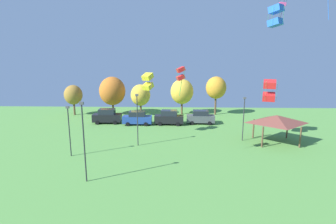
% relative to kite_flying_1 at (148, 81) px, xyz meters
% --- Properties ---
extents(kite_flying_1, '(1.66, 1.72, 2.31)m').
position_rel_kite_flying_1_xyz_m(kite_flying_1, '(0.00, 0.00, 0.00)').
color(kite_flying_1, yellow).
extents(kite_flying_3, '(1.89, 1.89, 2.37)m').
position_rel_kite_flying_1_xyz_m(kite_flying_3, '(14.63, -4.06, 7.56)').
color(kite_flying_3, blue).
extents(kite_flying_4, '(0.79, 0.75, 2.90)m').
position_rel_kite_flying_1_xyz_m(kite_flying_4, '(17.01, 0.70, 10.03)').
color(kite_flying_4, '#E54C93').
extents(kite_flying_5, '(2.03, 2.13, 2.91)m').
position_rel_kite_flying_1_xyz_m(kite_flying_5, '(16.24, 0.68, -1.21)').
color(kite_flying_5, red).
extents(kite_flying_9, '(0.97, 0.91, 2.90)m').
position_rel_kite_flying_1_xyz_m(kite_flying_9, '(4.23, -8.63, 1.53)').
color(kite_flying_9, red).
extents(parked_car_leftmost, '(4.71, 2.25, 2.42)m').
position_rel_kite_flying_1_xyz_m(parked_car_leftmost, '(-7.66, 7.41, -6.43)').
color(parked_car_leftmost, black).
rests_on(parked_car_leftmost, ground).
extents(parked_car_second_from_left, '(4.72, 2.15, 2.23)m').
position_rel_kite_flying_1_xyz_m(parked_car_second_from_left, '(-2.51, 6.55, -6.51)').
color(parked_car_second_from_left, '#234299').
rests_on(parked_car_second_from_left, ground).
extents(parked_car_third_from_left, '(4.72, 2.11, 2.40)m').
position_rel_kite_flying_1_xyz_m(parked_car_third_from_left, '(2.65, 6.76, -6.45)').
color(parked_car_third_from_left, black).
rests_on(parked_car_third_from_left, ground).
extents(parked_car_rightmost_in_row, '(4.63, 2.15, 2.26)m').
position_rel_kite_flying_1_xyz_m(parked_car_rightmost_in_row, '(7.81, 7.50, -6.50)').
color(parked_car_rightmost_in_row, '#4C5156').
rests_on(parked_car_rightmost_in_row, ground).
extents(park_pavilion, '(5.85, 4.95, 3.60)m').
position_rel_kite_flying_1_xyz_m(park_pavilion, '(16.53, -1.96, -4.55)').
color(park_pavilion, brown).
rests_on(park_pavilion, ground).
extents(light_post_0, '(0.36, 0.20, 7.12)m').
position_rel_kite_flying_1_xyz_m(light_post_0, '(-4.06, -13.46, -3.65)').
color(light_post_0, '#2D2D33').
rests_on(light_post_0, ground).
extents(light_post_1, '(0.36, 0.20, 5.78)m').
position_rel_kite_flying_1_xyz_m(light_post_1, '(12.54, -1.28, -4.34)').
color(light_post_1, '#2D2D33').
rests_on(light_post_1, ground).
extents(light_post_2, '(0.36, 0.20, 6.44)m').
position_rel_kite_flying_1_xyz_m(light_post_2, '(-0.92, -3.69, -4.00)').
color(light_post_2, '#2D2D33').
rests_on(light_post_2, ground).
extents(light_post_3, '(0.36, 0.20, 5.63)m').
position_rel_kite_flying_1_xyz_m(light_post_3, '(-7.84, -7.47, -4.42)').
color(light_post_3, '#2D2D33').
rests_on(light_post_3, ground).
extents(treeline_tree_0, '(3.36, 3.36, 5.71)m').
position_rel_kite_flying_1_xyz_m(treeline_tree_0, '(-15.61, 13.67, -3.78)').
color(treeline_tree_0, brown).
rests_on(treeline_tree_0, ground).
extents(treeline_tree_1, '(4.88, 4.88, 7.23)m').
position_rel_kite_flying_1_xyz_m(treeline_tree_1, '(-8.28, 14.16, -3.08)').
color(treeline_tree_1, brown).
rests_on(treeline_tree_1, ground).
extents(treeline_tree_2, '(3.63, 3.63, 5.88)m').
position_rel_kite_flying_1_xyz_m(treeline_tree_2, '(-2.88, 13.53, -3.75)').
color(treeline_tree_2, brown).
rests_on(treeline_tree_2, ground).
extents(treeline_tree_3, '(4.34, 4.34, 6.76)m').
position_rel_kite_flying_1_xyz_m(treeline_tree_3, '(4.87, 15.03, -3.26)').
color(treeline_tree_3, brown).
rests_on(treeline_tree_3, ground).
extents(treeline_tree_4, '(3.82, 3.82, 7.27)m').
position_rel_kite_flying_1_xyz_m(treeline_tree_4, '(11.28, 14.85, -2.48)').
color(treeline_tree_4, brown).
rests_on(treeline_tree_4, ground).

